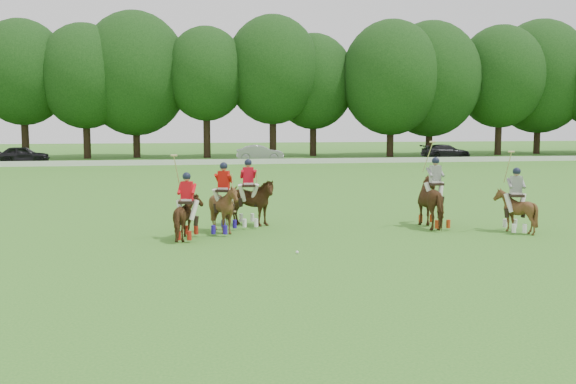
{
  "coord_description": "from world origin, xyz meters",
  "views": [
    {
      "loc": [
        -2.27,
        -16.38,
        3.75
      ],
      "look_at": [
        1.05,
        4.2,
        1.4
      ],
      "focal_mm": 40.0,
      "sensor_mm": 36.0,
      "label": 1
    }
  ],
  "objects": [
    {
      "name": "ground",
      "position": [
        0.0,
        0.0,
        0.0
      ],
      "size": [
        180.0,
        180.0,
        0.0
      ],
      "primitive_type": "plane",
      "color": "#317521",
      "rests_on": "ground"
    },
    {
      "name": "tree_line",
      "position": [
        0.26,
        48.05,
        8.23
      ],
      "size": [
        117.98,
        14.32,
        14.75
      ],
      "color": "black",
      "rests_on": "ground"
    },
    {
      "name": "boundary_rail",
      "position": [
        0.0,
        38.0,
        0.22
      ],
      "size": [
        120.0,
        0.1,
        0.44
      ],
      "primitive_type": "cube",
      "color": "white",
      "rests_on": "ground"
    },
    {
      "name": "car_left",
      "position": [
        -16.2,
        42.5,
        0.75
      ],
      "size": [
        4.53,
        2.18,
        1.49
      ],
      "primitive_type": "imported",
      "rotation": [
        0.0,
        0.0,
        1.67
      ],
      "color": "black",
      "rests_on": "ground"
    },
    {
      "name": "car_mid",
      "position": [
        4.62,
        42.5,
        0.72
      ],
      "size": [
        4.47,
        1.89,
        1.43
      ],
      "primitive_type": "imported",
      "rotation": [
        0.0,
        0.0,
        1.48
      ],
      "color": "gray",
      "rests_on": "ground"
    },
    {
      "name": "car_right",
      "position": [
        22.76,
        42.5,
        0.69
      ],
      "size": [
        4.8,
        1.98,
        1.39
      ],
      "primitive_type": "imported",
      "rotation": [
        0.0,
        0.0,
        1.56
      ],
      "color": "black",
      "rests_on": "ground"
    },
    {
      "name": "polo_red_a",
      "position": [
        -2.22,
        3.75,
        0.75
      ],
      "size": [
        1.09,
        1.76,
        2.66
      ],
      "color": "#482913",
      "rests_on": "ground"
    },
    {
      "name": "polo_red_b",
      "position": [
        -0.08,
        5.96,
        0.86
      ],
      "size": [
        1.68,
        1.44,
        2.38
      ],
      "color": "#482913",
      "rests_on": "ground"
    },
    {
      "name": "polo_red_c",
      "position": [
        -1.01,
        4.7,
        0.85
      ],
      "size": [
        1.75,
        1.86,
        2.36
      ],
      "color": "#482913",
      "rests_on": "ground"
    },
    {
      "name": "polo_stripe_a",
      "position": [
        6.32,
        4.7,
        0.91
      ],
      "size": [
        1.32,
        2.16,
        3.0
      ],
      "color": "#482913",
      "rests_on": "ground"
    },
    {
      "name": "polo_stripe_b",
      "position": [
        8.62,
        3.36,
        0.77
      ],
      "size": [
        1.42,
        1.53,
        2.71
      ],
      "color": "#482913",
      "rests_on": "ground"
    },
    {
      "name": "polo_ball",
      "position": [
        0.81,
        1.07,
        0.04
      ],
      "size": [
        0.09,
        0.09,
        0.09
      ],
      "primitive_type": "sphere",
      "color": "white",
      "rests_on": "ground"
    }
  ]
}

